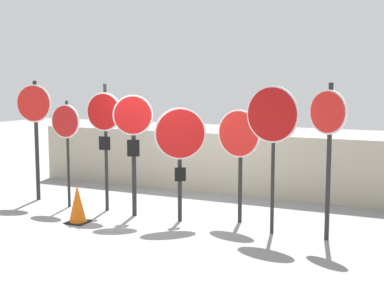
# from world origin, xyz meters

# --- Properties ---
(ground_plane) EXTENTS (40.00, 40.00, 0.00)m
(ground_plane) POSITION_xyz_m (0.00, 0.00, 0.00)
(ground_plane) COLOR gray
(fence_back) EXTENTS (9.26, 0.12, 1.38)m
(fence_back) POSITION_xyz_m (0.00, 2.31, 0.69)
(fence_back) COLOR #A89E89
(fence_back) RESTS_ON ground
(stop_sign_0) EXTENTS (0.79, 0.21, 2.55)m
(stop_sign_0) POSITION_xyz_m (-3.14, 0.06, 1.77)
(stop_sign_0) COLOR black
(stop_sign_0) RESTS_ON ground
(stop_sign_1) EXTENTS (0.68, 0.11, 2.16)m
(stop_sign_1) POSITION_xyz_m (-2.12, -0.20, 1.58)
(stop_sign_1) COLOR black
(stop_sign_1) RESTS_ON ground
(stop_sign_2) EXTENTS (0.75, 0.15, 2.50)m
(stop_sign_2) POSITION_xyz_m (-1.25, -0.13, 1.73)
(stop_sign_2) COLOR black
(stop_sign_2) RESTS_ON ground
(stop_sign_3) EXTENTS (0.69, 0.34, 2.30)m
(stop_sign_3) POSITION_xyz_m (-0.53, -0.24, 1.60)
(stop_sign_3) COLOR black
(stop_sign_3) RESTS_ON ground
(stop_sign_4) EXTENTS (0.78, 0.55, 2.08)m
(stop_sign_4) POSITION_xyz_m (0.44, -0.24, 1.46)
(stop_sign_4) COLOR black
(stop_sign_4) RESTS_ON ground
(stop_sign_5) EXTENTS (0.84, 0.20, 2.05)m
(stop_sign_5) POSITION_xyz_m (1.42, 0.14, 1.47)
(stop_sign_5) COLOR black
(stop_sign_5) RESTS_ON ground
(stop_sign_6) EXTENTS (0.93, 0.20, 2.48)m
(stop_sign_6) POSITION_xyz_m (2.15, -0.30, 1.86)
(stop_sign_6) COLOR black
(stop_sign_6) RESTS_ON ground
(stop_sign_7) EXTENTS (0.65, 0.33, 2.53)m
(stop_sign_7) POSITION_xyz_m (3.05, -0.27, 1.76)
(stop_sign_7) COLOR black
(stop_sign_7) RESTS_ON ground
(traffic_cone_0) EXTENTS (0.37, 0.37, 0.69)m
(traffic_cone_0) POSITION_xyz_m (-1.21, -1.08, 0.34)
(traffic_cone_0) COLOR black
(traffic_cone_0) RESTS_ON ground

